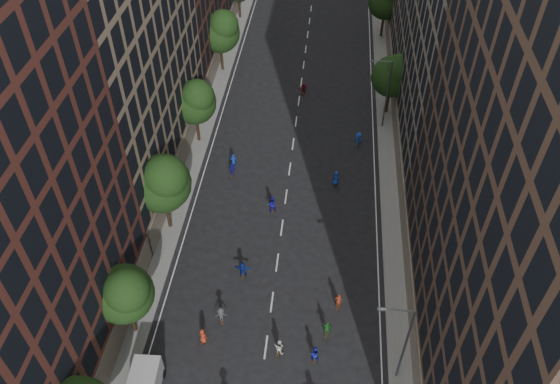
# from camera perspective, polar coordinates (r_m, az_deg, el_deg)

# --- Properties ---
(ground) EXTENTS (240.00, 240.00, 0.00)m
(ground) POSITION_cam_1_polar(r_m,az_deg,el_deg) (64.48, 1.34, 4.77)
(ground) COLOR black
(ground) RESTS_ON ground
(sidewalk_left) EXTENTS (4.00, 105.00, 0.15)m
(sidewalk_left) POSITION_cam_1_polar(r_m,az_deg,el_deg) (72.02, -7.83, 9.12)
(sidewalk_left) COLOR slate
(sidewalk_left) RESTS_ON ground
(sidewalk_right) EXTENTS (4.00, 105.00, 0.15)m
(sidewalk_right) POSITION_cam_1_polar(r_m,az_deg,el_deg) (70.82, 11.67, 7.91)
(sidewalk_right) COLOR slate
(sidewalk_right) RESTS_ON ground
(bldg_left_b) EXTENTS (14.00, 26.00, 34.00)m
(bldg_left_b) POSITION_cam_1_polar(r_m,az_deg,el_deg) (55.57, -19.61, 16.22)
(bldg_left_b) COLOR #877158
(bldg_left_b) RESTS_ON ground
(bldg_right_b) EXTENTS (14.00, 28.00, 33.00)m
(bldg_right_b) POSITION_cam_1_polar(r_m,az_deg,el_deg) (61.09, 20.96, 17.83)
(bldg_right_b) COLOR #6B6458
(bldg_right_b) RESTS_ON ground
(tree_left_1) EXTENTS (4.80, 4.80, 8.21)m
(tree_left_1) POSITION_cam_1_polar(r_m,az_deg,el_deg) (44.80, -15.93, -10.10)
(tree_left_1) COLOR black
(tree_left_1) RESTS_ON ground
(tree_left_2) EXTENTS (5.60, 5.60, 9.45)m
(tree_left_2) POSITION_cam_1_polar(r_m,az_deg,el_deg) (51.63, -12.15, 1.07)
(tree_left_2) COLOR black
(tree_left_2) RESTS_ON ground
(tree_left_3) EXTENTS (5.00, 5.00, 8.58)m
(tree_left_3) POSITION_cam_1_polar(r_m,az_deg,el_deg) (62.48, -8.84, 9.42)
(tree_left_3) COLOR black
(tree_left_3) RESTS_ON ground
(tree_left_4) EXTENTS (5.40, 5.40, 9.08)m
(tree_left_4) POSITION_cam_1_polar(r_m,az_deg,el_deg) (75.72, -6.20, 16.44)
(tree_left_4) COLOR black
(tree_left_4) RESTS_ON ground
(tree_right_a) EXTENTS (5.00, 5.00, 8.39)m
(tree_right_a) POSITION_cam_1_polar(r_m,az_deg,el_deg) (68.02, 11.81, 11.91)
(tree_right_a) COLOR black
(tree_right_a) RESTS_ON ground
(streetlamp_near) EXTENTS (2.64, 0.22, 9.06)m
(streetlamp_near) POSITION_cam_1_polar(r_m,az_deg,el_deg) (42.23, 12.73, -14.97)
(streetlamp_near) COLOR #595B60
(streetlamp_near) RESTS_ON ground
(streetlamp_far) EXTENTS (2.64, 0.22, 9.06)m
(streetlamp_far) POSITION_cam_1_polar(r_m,az_deg,el_deg) (65.75, 10.98, 10.35)
(streetlamp_far) COLOR #595B60
(streetlamp_far) RESTS_ON ground
(skater_2) EXTENTS (0.84, 0.67, 1.65)m
(skater_2) POSITION_cam_1_polar(r_m,az_deg,el_deg) (45.83, 3.61, -16.52)
(skater_2) COLOR #151DAF
(skater_2) RESTS_ON ground
(skater_6) EXTENTS (0.89, 0.72, 1.56)m
(skater_6) POSITION_cam_1_polar(r_m,az_deg,el_deg) (47.05, -8.07, -14.69)
(skater_6) COLOR #A9331C
(skater_6) RESTS_ON ground
(skater_7) EXTENTS (0.65, 0.47, 1.68)m
(skater_7) POSITION_cam_1_polar(r_m,az_deg,el_deg) (48.71, 6.12, -11.26)
(skater_7) COLOR maroon
(skater_7) RESTS_ON ground
(skater_8) EXTENTS (0.98, 0.87, 1.69)m
(skater_8) POSITION_cam_1_polar(r_m,az_deg,el_deg) (46.03, -0.10, -15.89)
(skater_8) COLOR silver
(skater_8) RESTS_ON ground
(skater_9) EXTENTS (1.19, 0.85, 1.67)m
(skater_9) POSITION_cam_1_polar(r_m,az_deg,el_deg) (47.91, -6.17, -12.66)
(skater_9) COLOR #393A3E
(skater_9) RESTS_ON ground
(skater_10) EXTENTS (1.02, 0.56, 1.65)m
(skater_10) POSITION_cam_1_polar(r_m,az_deg,el_deg) (47.09, 4.95, -14.06)
(skater_10) COLOR #227325
(skater_10) RESTS_ON ground
(skater_11) EXTENTS (1.60, 0.58, 1.71)m
(skater_11) POSITION_cam_1_polar(r_m,az_deg,el_deg) (50.59, -3.92, -8.10)
(skater_11) COLOR navy
(skater_11) RESTS_ON ground
(skater_12) EXTENTS (1.00, 0.86, 1.74)m
(skater_12) POSITION_cam_1_polar(r_m,az_deg,el_deg) (59.23, 5.86, 1.41)
(skater_12) COLOR #1640B6
(skater_12) RESTS_ON ground
(skater_13) EXTENTS (0.83, 0.70, 1.94)m
(skater_13) POSITION_cam_1_polar(r_m,az_deg,el_deg) (61.10, -4.89, 3.19)
(skater_13) COLOR #1331A1
(skater_13) RESTS_ON ground
(skater_14) EXTENTS (1.10, 0.97, 1.90)m
(skater_14) POSITION_cam_1_polar(r_m,az_deg,el_deg) (55.98, -0.87, -1.28)
(skater_14) COLOR #1914A5
(skater_14) RESTS_ON ground
(skater_15) EXTENTS (1.28, 0.99, 1.74)m
(skater_15) POSITION_cam_1_polar(r_m,az_deg,el_deg) (64.77, 8.20, 5.46)
(skater_15) COLOR #1641BA
(skater_15) RESTS_ON ground
(skater_16) EXTENTS (1.00, 0.59, 1.59)m
(skater_16) POSITION_cam_1_polar(r_m,az_deg,el_deg) (60.31, -5.02, 2.31)
(skater_16) COLOR #1A14A8
(skater_16) RESTS_ON ground
(skater_17) EXTENTS (1.55, 1.05, 1.60)m
(skater_17) POSITION_cam_1_polar(r_m,az_deg,el_deg) (72.95, 2.49, 10.70)
(skater_17) COLOR #AE1D35
(skater_17) RESTS_ON ground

